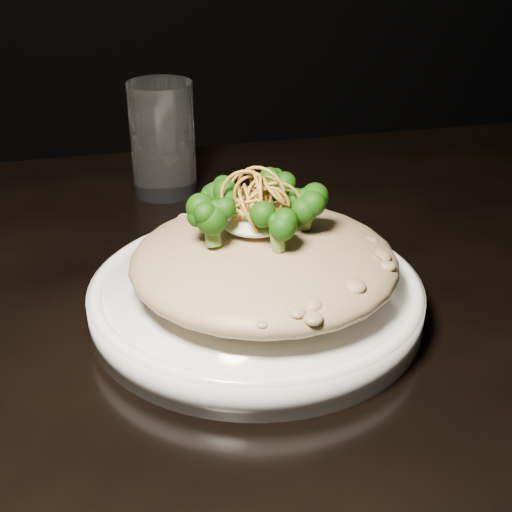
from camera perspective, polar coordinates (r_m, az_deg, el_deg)
The scene contains 7 objects.
table at distance 0.69m, azimuth 4.28°, elevation -8.30°, with size 1.10×0.80×0.75m.
plate at distance 0.60m, azimuth -0.00°, elevation -3.45°, with size 0.28×0.28×0.03m, color white.
risotto at distance 0.58m, azimuth 0.63°, elevation -0.40°, with size 0.22×0.22×0.05m, color brown.
broccoli at distance 0.56m, azimuth -0.33°, elevation 4.31°, with size 0.14×0.14×0.05m, color black, non-canonical shape.
cheese at distance 0.57m, azimuth -0.06°, elevation 2.89°, with size 0.06×0.06×0.02m, color white.
shallots at distance 0.56m, azimuth 0.38°, elevation 5.34°, with size 0.06×0.06×0.04m, color brown, non-canonical shape.
drinking_glass at distance 0.83m, azimuth -7.47°, elevation 9.27°, with size 0.07×0.07×0.13m, color white.
Camera 1 is at (-0.18, -0.53, 1.07)m, focal length 50.00 mm.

